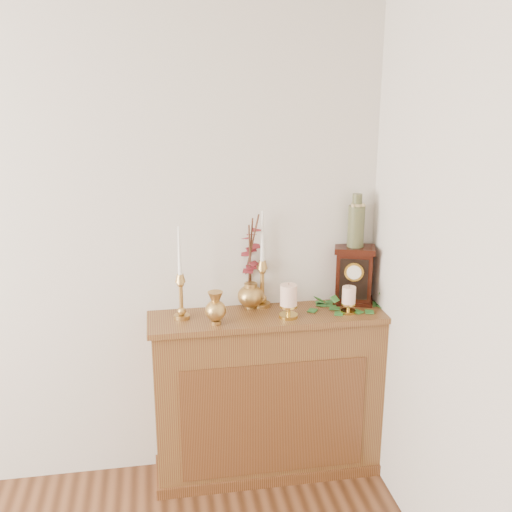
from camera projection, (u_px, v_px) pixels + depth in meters
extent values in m
cube|color=brown|center=(268.00, 397.00, 3.22)|extent=(1.20, 0.30, 0.90)
cube|color=brown|center=(274.00, 419.00, 3.09)|extent=(0.96, 0.01, 0.63)
cube|color=brown|center=(269.00, 316.00, 3.09)|extent=(1.24, 0.34, 0.03)
cube|color=brown|center=(268.00, 464.00, 3.34)|extent=(1.23, 0.33, 0.06)
cylinder|color=tan|center=(182.00, 317.00, 3.02)|extent=(0.08, 0.08, 0.02)
sphere|color=tan|center=(182.00, 311.00, 3.01)|extent=(0.04, 0.04, 0.04)
cylinder|color=tan|center=(181.00, 298.00, 2.99)|extent=(0.02, 0.02, 0.14)
sphere|color=tan|center=(181.00, 284.00, 2.97)|extent=(0.04, 0.04, 0.04)
cone|color=tan|center=(180.00, 278.00, 2.96)|extent=(0.05, 0.05, 0.04)
cone|color=white|center=(179.00, 251.00, 2.92)|extent=(0.02, 0.02, 0.25)
cylinder|color=tan|center=(262.00, 304.00, 3.18)|extent=(0.09, 0.09, 0.02)
sphere|color=tan|center=(262.00, 299.00, 3.17)|extent=(0.05, 0.05, 0.05)
cylinder|color=tan|center=(262.00, 285.00, 3.15)|extent=(0.02, 0.02, 0.15)
sphere|color=tan|center=(262.00, 271.00, 3.13)|extent=(0.04, 0.04, 0.04)
cone|color=tan|center=(262.00, 265.00, 3.12)|extent=(0.06, 0.06, 0.04)
cone|color=white|center=(262.00, 237.00, 3.08)|extent=(0.02, 0.02, 0.27)
cylinder|color=tan|center=(216.00, 322.00, 2.95)|extent=(0.05, 0.05, 0.02)
sphere|color=tan|center=(216.00, 311.00, 2.93)|extent=(0.10, 0.10, 0.10)
cone|color=tan|center=(215.00, 297.00, 2.91)|extent=(0.08, 0.08, 0.05)
cylinder|color=tan|center=(251.00, 307.00, 3.17)|extent=(0.06, 0.06, 0.01)
ellipsoid|color=tan|center=(251.00, 296.00, 3.15)|extent=(0.14, 0.14, 0.12)
cylinder|color=tan|center=(251.00, 285.00, 3.13)|extent=(0.07, 0.07, 0.02)
cylinder|color=#472819|center=(250.00, 254.00, 3.09)|extent=(0.03, 0.09, 0.33)
cylinder|color=#472819|center=(251.00, 251.00, 3.09)|extent=(0.02, 0.07, 0.36)
cylinder|color=#472819|center=(251.00, 248.00, 3.09)|extent=(0.07, 0.12, 0.38)
cylinder|color=gold|center=(288.00, 316.00, 3.04)|extent=(0.10, 0.10, 0.02)
cylinder|color=gold|center=(288.00, 310.00, 3.03)|extent=(0.02, 0.02, 0.04)
cylinder|color=gold|center=(288.00, 306.00, 3.02)|extent=(0.09, 0.09, 0.01)
cylinder|color=#FFE9C7|center=(289.00, 295.00, 3.00)|extent=(0.09, 0.09, 0.11)
cylinder|color=#472819|center=(289.00, 284.00, 2.99)|extent=(0.00, 0.00, 0.01)
cylinder|color=gold|center=(348.00, 312.00, 3.10)|extent=(0.08, 0.08, 0.01)
cylinder|color=gold|center=(348.00, 307.00, 3.09)|extent=(0.02, 0.02, 0.03)
cylinder|color=gold|center=(348.00, 304.00, 3.08)|extent=(0.07, 0.07, 0.01)
cylinder|color=#FFE9C7|center=(349.00, 295.00, 3.07)|extent=(0.07, 0.07, 0.09)
cylinder|color=#472819|center=(349.00, 286.00, 3.06)|extent=(0.00, 0.00, 0.01)
cube|color=#2A6727|center=(379.00, 308.00, 3.15)|extent=(0.07, 0.07, 0.00)
cube|color=#2A6727|center=(372.00, 301.00, 3.25)|extent=(0.06, 0.07, 0.00)
cube|color=#2A6727|center=(394.00, 305.00, 3.19)|extent=(0.06, 0.07, 0.00)
cube|color=#2A6727|center=(381.00, 309.00, 3.13)|extent=(0.06, 0.07, 0.00)
cube|color=#2A6727|center=(363.00, 310.00, 3.12)|extent=(0.05, 0.06, 0.00)
cube|color=#2A6727|center=(346.00, 309.00, 3.14)|extent=(0.07, 0.07, 0.00)
cube|color=#2A6727|center=(360.00, 311.00, 3.12)|extent=(0.06, 0.07, 0.00)
cube|color=#2A6727|center=(351.00, 301.00, 3.25)|extent=(0.07, 0.07, 0.00)
cube|color=#2A6727|center=(315.00, 311.00, 3.11)|extent=(0.07, 0.07, 0.00)
cube|color=#2A6727|center=(310.00, 305.00, 3.19)|extent=(0.07, 0.07, 0.00)
cube|color=#2A6727|center=(382.00, 309.00, 3.13)|extent=(0.05, 0.06, 0.00)
cube|color=#2A6727|center=(355.00, 308.00, 3.15)|extent=(0.07, 0.07, 0.00)
cube|color=#2A6727|center=(360.00, 301.00, 3.25)|extent=(0.07, 0.07, 0.00)
cube|color=#2A6727|center=(333.00, 311.00, 3.11)|extent=(0.06, 0.06, 0.00)
cube|color=#2A6727|center=(371.00, 303.00, 3.22)|extent=(0.07, 0.07, 0.00)
cube|color=#2A6727|center=(319.00, 299.00, 3.13)|extent=(0.05, 0.06, 0.03)
cube|color=#2A6727|center=(335.00, 299.00, 3.08)|extent=(0.04, 0.06, 0.03)
cube|color=#2A6727|center=(383.00, 294.00, 3.18)|extent=(0.06, 0.06, 0.03)
cube|color=black|center=(352.00, 300.00, 3.24)|extent=(0.25, 0.21, 0.02)
cube|color=black|center=(354.00, 277.00, 3.20)|extent=(0.22, 0.18, 0.27)
cube|color=black|center=(355.00, 249.00, 3.16)|extent=(0.25, 0.21, 0.03)
cube|color=black|center=(354.00, 279.00, 3.14)|extent=(0.14, 0.05, 0.22)
cylinder|color=yellow|center=(354.00, 272.00, 3.13)|extent=(0.10, 0.04, 0.10)
cylinder|color=silver|center=(354.00, 272.00, 3.13)|extent=(0.07, 0.03, 0.08)
sphere|color=yellow|center=(353.00, 292.00, 3.17)|extent=(0.03, 0.03, 0.03)
cylinder|color=#1B362B|center=(356.00, 226.00, 3.13)|extent=(0.09, 0.09, 0.22)
cylinder|color=#1B362B|center=(357.00, 201.00, 3.09)|extent=(0.05, 0.05, 0.07)
cylinder|color=tan|center=(357.00, 205.00, 3.09)|extent=(0.06, 0.06, 0.02)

